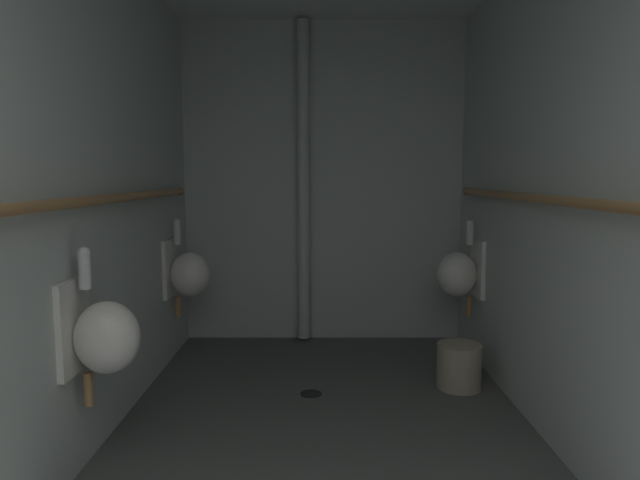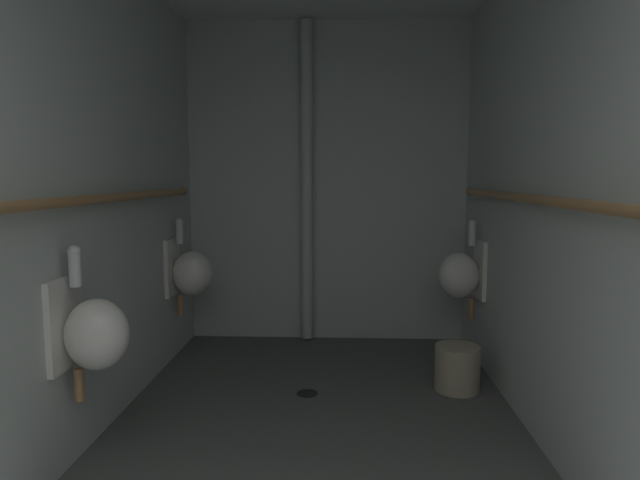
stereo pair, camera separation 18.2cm
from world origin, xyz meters
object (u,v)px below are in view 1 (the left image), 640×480
Objects in this scene: standpipe_back_wall at (301,184)px; waste_bin at (457,366)px; urinal_left_far at (185,273)px; floor_drain at (309,393)px; urinal_left_mid at (100,335)px; urinal_right_mid at (457,273)px.

standpipe_back_wall is 1.94m from waste_bin.
urinal_left_far is 5.39× the size of floor_drain.
waste_bin is (0.99, 0.11, 0.15)m from floor_drain.
urinal_left_far is at bearing 145.11° from floor_drain.
standpipe_back_wall reaches higher than waste_bin.
urinal_left_mid is at bearing -112.05° from standpipe_back_wall.
standpipe_back_wall is (0.87, 0.52, 0.67)m from urinal_left_far.
urinal_left_far is 2.08m from urinal_right_mid.
urinal_right_mid is at bearing 0.05° from urinal_left_far.
floor_drain is at bearing -86.07° from standpipe_back_wall.
urinal_left_mid reaches higher than floor_drain.
urinal_left_far and urinal_right_mid have the same top height.
floor_drain is (-1.12, -0.67, -0.68)m from urinal_right_mid.
urinal_left_mid and urinal_right_mid have the same top height.
urinal_right_mid is 2.52× the size of waste_bin.
urinal_right_mid is 1.47m from floor_drain.
urinal_right_mid is 0.28× the size of standpipe_back_wall.
urinal_left_mid is 0.28× the size of standpipe_back_wall.
floor_drain is at bearing 45.53° from urinal_left_mid.
standpipe_back_wall reaches higher than urinal_left_mid.
standpipe_back_wall is 18.99× the size of floor_drain.
floor_drain is at bearing -149.35° from urinal_right_mid.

